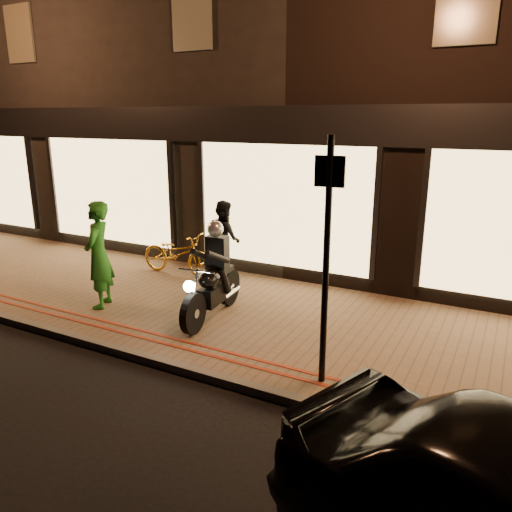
{
  "coord_description": "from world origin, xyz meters",
  "views": [
    {
      "loc": [
        4.07,
        -4.77,
        3.32
      ],
      "look_at": [
        0.37,
        2.16,
        1.1
      ],
      "focal_mm": 35.0,
      "sensor_mm": 36.0,
      "label": 1
    }
  ],
  "objects": [
    {
      "name": "building_row",
      "position": [
        -0.0,
        8.99,
        4.25
      ],
      "size": [
        48.0,
        10.11,
        8.5
      ],
      "color": "black",
      "rests_on": "ground"
    },
    {
      "name": "motorcycle",
      "position": [
        -0.14,
        1.65,
        0.73
      ],
      "size": [
        0.62,
        1.94,
        1.59
      ],
      "rotation": [
        0.0,
        0.0,
        0.11
      ],
      "color": "black",
      "rests_on": "sidewalk"
    },
    {
      "name": "person_dark",
      "position": [
        -1.19,
        3.69,
        0.9
      ],
      "size": [
        0.96,
        0.93,
        1.55
      ],
      "primitive_type": "imported",
      "rotation": [
        0.0,
        0.0,
        2.47
      ],
      "color": "black",
      "rests_on": "sidewalk"
    },
    {
      "name": "sidewalk",
      "position": [
        0.0,
        2.0,
        0.06
      ],
      "size": [
        50.0,
        4.0,
        0.12
      ],
      "primitive_type": "cube",
      "color": "brown",
      "rests_on": "ground"
    },
    {
      "name": "sign_post",
      "position": [
        2.16,
        0.55,
        1.8
      ],
      "size": [
        0.35,
        0.08,
        3.0
      ],
      "rotation": [
        0.0,
        0.0,
        0.05
      ],
      "color": "black",
      "rests_on": "sidewalk"
    },
    {
      "name": "ground",
      "position": [
        0.0,
        0.0,
        0.0
      ],
      "size": [
        90.0,
        90.0,
        0.0
      ],
      "primitive_type": "plane",
      "color": "black",
      "rests_on": "ground"
    },
    {
      "name": "person_green",
      "position": [
        -2.12,
        1.15,
        1.04
      ],
      "size": [
        0.69,
        0.8,
        1.84
      ],
      "primitive_type": "imported",
      "rotation": [
        0.0,
        0.0,
        -1.12
      ],
      "color": "#23741E",
      "rests_on": "sidewalk"
    },
    {
      "name": "red_kerb_lines",
      "position": [
        0.0,
        0.55,
        0.12
      ],
      "size": [
        50.0,
        0.26,
        0.01
      ],
      "color": "maroon",
      "rests_on": "sidewalk"
    },
    {
      "name": "bicycle_gold",
      "position": [
        -2.04,
        3.22,
        0.56
      ],
      "size": [
        1.69,
        0.61,
        0.88
      ],
      "primitive_type": "imported",
      "rotation": [
        0.0,
        0.0,
        1.59
      ],
      "color": "gold",
      "rests_on": "sidewalk"
    },
    {
      "name": "kerb_stone",
      "position": [
        0.0,
        0.05,
        0.06
      ],
      "size": [
        50.0,
        0.14,
        0.12
      ],
      "primitive_type": "cube",
      "color": "#59544C",
      "rests_on": "ground"
    }
  ]
}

